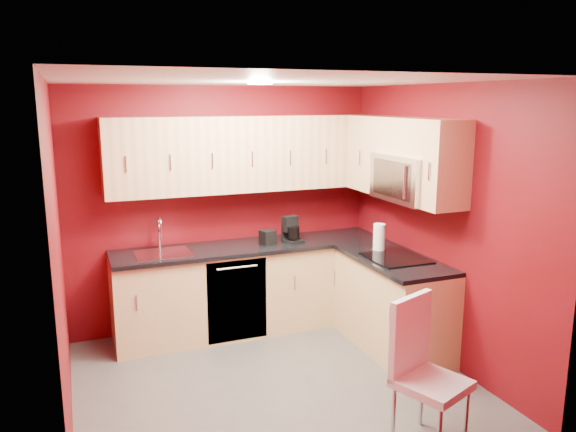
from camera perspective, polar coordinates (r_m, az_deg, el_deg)
floor at (r=4.96m, az=-1.38°, el=-16.66°), size 3.20×3.20×0.00m
ceiling at (r=4.37m, az=-1.55°, el=13.61°), size 3.20×3.20×0.00m
wall_back at (r=5.90m, az=-6.51°, el=0.83°), size 3.20×0.00×3.20m
wall_front at (r=3.20m, az=7.99°, el=-8.63°), size 3.20×0.00×3.20m
wall_left at (r=4.24m, az=-22.25°, el=-4.28°), size 0.00×3.00×3.00m
wall_right at (r=5.26m, az=15.14°, el=-0.84°), size 0.00×3.00×3.00m
base_cabinets_back at (r=5.88m, az=-3.66°, el=-7.37°), size 2.80×0.60×0.87m
base_cabinets_right at (r=5.52m, az=10.58°, el=-8.87°), size 0.60×1.30×0.87m
countertop_back at (r=5.74m, az=-3.67°, el=-3.11°), size 2.80×0.63×0.04m
countertop_right at (r=5.35m, az=10.71°, el=-4.38°), size 0.63×1.27×0.04m
upper_cabinets_back at (r=5.71m, az=-4.23°, el=6.34°), size 2.80×0.35×0.75m
upper_cabinets_right at (r=5.42m, az=11.21°, el=6.53°), size 0.35×1.55×0.75m
microwave at (r=5.23m, az=12.25°, el=3.80°), size 0.42×0.76×0.42m
cooktop at (r=5.32m, az=10.88°, el=-4.23°), size 0.50×0.55×0.01m
sink at (r=5.54m, az=-12.63°, el=-3.34°), size 0.52×0.42×0.35m
dishwasher_front at (r=5.55m, az=-5.20°, el=-8.57°), size 0.60×0.02×0.82m
downlight at (r=4.65m, az=-2.86°, el=13.30°), size 0.20×0.20×0.01m
coffee_maker at (r=5.79m, az=0.53°, el=-1.38°), size 0.21×0.25×0.27m
napkin_holder at (r=5.72m, az=-2.07°, el=-2.18°), size 0.16×0.16×0.15m
paper_towel at (r=5.52m, az=9.25°, el=-2.18°), size 0.19×0.19×0.27m
dining_chair at (r=4.07m, az=14.43°, el=-15.44°), size 0.55×0.56×1.04m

